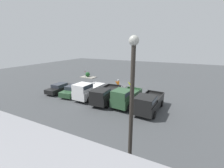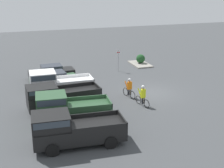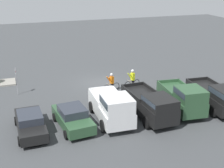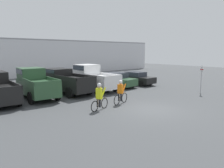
{
  "view_description": "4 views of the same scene",
  "coord_description": "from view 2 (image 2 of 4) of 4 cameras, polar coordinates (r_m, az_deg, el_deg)",
  "views": [
    {
      "loc": [
        -10.12,
        24.23,
        7.34
      ],
      "look_at": [
        0.03,
        3.81,
        1.2
      ],
      "focal_mm": 24.0,
      "sensor_mm": 36.0,
      "label": 1
    },
    {
      "loc": [
        -23.52,
        11.71,
        9.44
      ],
      "look_at": [
        0.03,
        3.81,
        1.2
      ],
      "focal_mm": 50.0,
      "sensor_mm": 36.0,
      "label": 2
    },
    {
      "loc": [
        7.93,
        27.05,
        10.11
      ],
      "look_at": [
        0.03,
        3.81,
        1.2
      ],
      "focal_mm": 50.0,
      "sensor_mm": 36.0,
      "label": 3
    },
    {
      "loc": [
        -10.79,
        -8.46,
        3.69
      ],
      "look_at": [
        0.03,
        3.81,
        1.2
      ],
      "focal_mm": 35.0,
      "sensor_mm": 36.0,
      "label": 4
    }
  ],
  "objects": [
    {
      "name": "sedan_1",
      "position": [
        32.08,
        -11.0,
        2.19
      ],
      "size": [
        1.99,
        4.57,
        1.39
      ],
      "color": "black",
      "rests_on": "ground_plane"
    },
    {
      "name": "cyclist_1",
      "position": [
        24.62,
        5.65,
        -2.03
      ],
      "size": [
        1.68,
        0.56,
        1.74
      ],
      "color": "black",
      "rests_on": "ground_plane"
    },
    {
      "name": "ground_plane",
      "position": [
        27.92,
        7.46,
        -1.57
      ],
      "size": [
        80.0,
        80.0,
        0.0
      ],
      "primitive_type": "plane",
      "color": "#424447"
    },
    {
      "name": "curb_island",
      "position": [
        37.1,
        5.16,
        3.65
      ],
      "size": [
        3.37,
        1.92,
        0.15
      ],
      "primitive_type": "cube",
      "color": "gray",
      "rests_on": "ground_plane"
    },
    {
      "name": "pickup_truck_3",
      "position": [
        26.58,
        -10.2,
        0.02
      ],
      "size": [
        2.35,
        5.24,
        2.36
      ],
      "color": "white",
      "rests_on": "ground_plane"
    },
    {
      "name": "pickup_truck_1",
      "position": [
        21.4,
        -8.14,
        -4.51
      ],
      "size": [
        2.53,
        5.13,
        2.31
      ],
      "color": "#2D5133",
      "rests_on": "ground_plane"
    },
    {
      "name": "pickup_truck_0",
      "position": [
        18.87,
        -7.5,
        -8.05
      ],
      "size": [
        2.55,
        5.59,
        2.13
      ],
      "color": "black",
      "rests_on": "ground_plane"
    },
    {
      "name": "sedan_0",
      "position": [
        29.39,
        -10.49,
        0.8
      ],
      "size": [
        2.34,
        4.51,
        1.48
      ],
      "color": "#2D5133",
      "rests_on": "ground_plane"
    },
    {
      "name": "shrub",
      "position": [
        37.18,
        5.25,
        4.63
      ],
      "size": [
        1.04,
        1.04,
        1.04
      ],
      "color": "#1E4C23",
      "rests_on": "curb_island"
    },
    {
      "name": "pickup_truck_2",
      "position": [
        23.94,
        -9.64,
        -2.29
      ],
      "size": [
        2.4,
        5.56,
        2.1
      ],
      "color": "black",
      "rests_on": "ground_plane"
    },
    {
      "name": "fire_lane_sign",
      "position": [
        33.98,
        1.16,
        4.76
      ],
      "size": [
        0.09,
        0.3,
        2.42
      ],
      "color": "#9E9EA3",
      "rests_on": "ground_plane"
    },
    {
      "name": "cyclist_0",
      "position": [
        26.36,
        3.17,
        -0.68
      ],
      "size": [
        1.69,
        0.56,
        1.71
      ],
      "color": "black",
      "rests_on": "ground_plane"
    }
  ]
}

